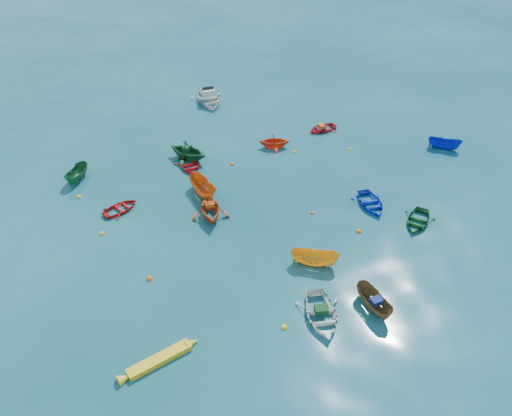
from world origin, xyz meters
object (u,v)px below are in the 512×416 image
dinghy_white_near (321,318)px  motorboat_white (209,102)px  dinghy_blue_se (370,206)px  kayak_yellow (160,361)px

dinghy_white_near → motorboat_white: motorboat_white is taller
dinghy_white_near → dinghy_blue_se: 11.13m
dinghy_white_near → kayak_yellow: bearing=-168.6°
dinghy_blue_se → motorboat_white: 20.99m
kayak_yellow → motorboat_white: 29.66m
dinghy_white_near → dinghy_blue_se: bearing=58.8°
dinghy_blue_se → dinghy_white_near: bearing=-126.7°
dinghy_white_near → motorboat_white: bearing=99.8°
dinghy_blue_se → kayak_yellow: bearing=-147.4°
motorboat_white → dinghy_blue_se: bearing=-70.3°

